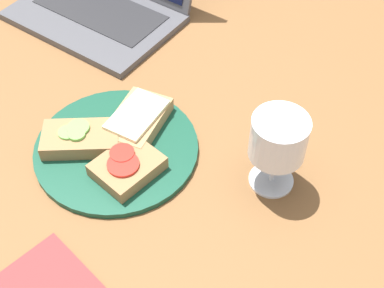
# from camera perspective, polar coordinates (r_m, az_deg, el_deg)

# --- Properties ---
(wooden_table) EXTENTS (1.40, 1.40, 0.03)m
(wooden_table) POSITION_cam_1_polar(r_m,az_deg,el_deg) (0.86, -3.96, -1.19)
(wooden_table) COLOR brown
(wooden_table) RESTS_ON ground
(plate) EXTENTS (0.26, 0.26, 0.01)m
(plate) POSITION_cam_1_polar(r_m,az_deg,el_deg) (0.85, -8.06, -0.47)
(plate) COLOR #144733
(plate) RESTS_ON wooden_table
(sandwich_with_tomato) EXTENTS (0.09, 0.11, 0.03)m
(sandwich_with_tomato) POSITION_cam_1_polar(r_m,az_deg,el_deg) (0.81, -6.96, -2.31)
(sandwich_with_tomato) COLOR #937047
(sandwich_with_tomato) RESTS_ON plate
(sandwich_with_cheese) EXTENTS (0.10, 0.13, 0.03)m
(sandwich_with_cheese) POSITION_cam_1_polar(r_m,az_deg,el_deg) (0.87, -5.84, 2.58)
(sandwich_with_cheese) COLOR #A88456
(sandwich_with_cheese) RESTS_ON plate
(sandwich_with_cucumber) EXTENTS (0.14, 0.13, 0.03)m
(sandwich_with_cucumber) POSITION_cam_1_polar(r_m,az_deg,el_deg) (0.85, -11.79, 0.62)
(sandwich_with_cucumber) COLOR #937047
(sandwich_with_cucumber) RESTS_ON plate
(wine_glass) EXTENTS (0.08, 0.08, 0.13)m
(wine_glass) POSITION_cam_1_polar(r_m,az_deg,el_deg) (0.75, 9.17, 0.33)
(wine_glass) COLOR white
(wine_glass) RESTS_ON wooden_table
(napkin) EXTENTS (0.14, 0.13, 0.00)m
(napkin) POSITION_cam_1_polar(r_m,az_deg,el_deg) (0.74, -15.37, -14.50)
(napkin) COLOR #B23333
(napkin) RESTS_ON wooden_table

